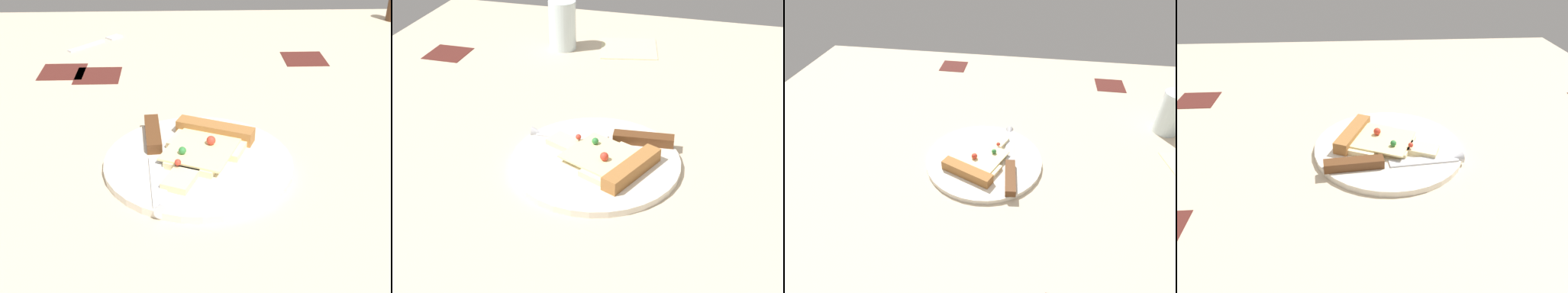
# 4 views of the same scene
# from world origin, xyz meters

# --- Properties ---
(ground_plane) EXTENTS (1.46, 1.46, 0.03)m
(ground_plane) POSITION_xyz_m (-0.00, -0.00, -0.01)
(ground_plane) COLOR #C6B293
(ground_plane) RESTS_ON ground
(plate) EXTENTS (0.27, 0.27, 0.01)m
(plate) POSITION_xyz_m (0.01, -0.10, 0.01)
(plate) COLOR silver
(plate) RESTS_ON ground_plane
(pizza_slice) EXTENTS (0.15, 0.19, 0.03)m
(pizza_slice) POSITION_xyz_m (0.02, -0.07, 0.02)
(pizza_slice) COLOR beige
(pizza_slice) RESTS_ON plate
(knife) EXTENTS (0.04, 0.24, 0.02)m
(knife) POSITION_xyz_m (-0.05, -0.08, 0.02)
(knife) COLOR silver
(knife) RESTS_ON plate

